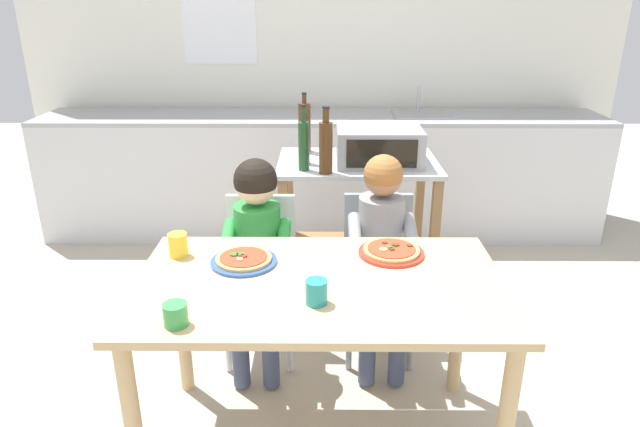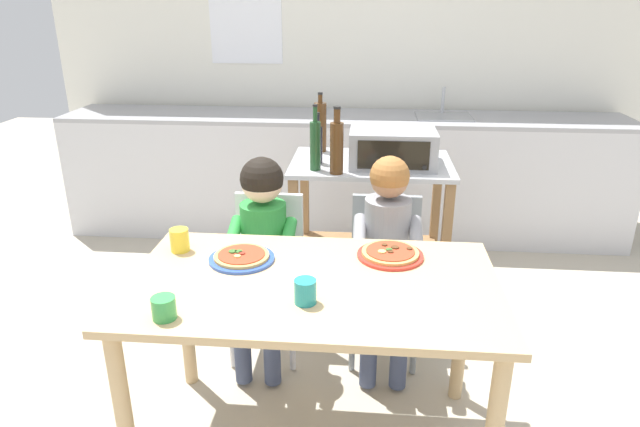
# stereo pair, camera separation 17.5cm
# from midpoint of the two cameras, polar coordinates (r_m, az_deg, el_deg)

# --- Properties ---
(ground_plane) EXTENTS (10.50, 10.50, 0.00)m
(ground_plane) POSITION_cam_midpoint_polar(r_m,az_deg,el_deg) (3.35, -1.43, -9.85)
(ground_plane) COLOR #B7AD99
(back_wall_tiled) EXTENTS (4.64, 0.14, 2.70)m
(back_wall_tiled) POSITION_cam_midpoint_polar(r_m,az_deg,el_deg) (4.52, -0.98, 16.44)
(back_wall_tiled) COLOR white
(back_wall_tiled) RESTS_ON ground
(kitchen_counter) EXTENTS (4.18, 0.60, 1.12)m
(kitchen_counter) POSITION_cam_midpoint_polar(r_m,az_deg,el_deg) (4.29, -0.99, 4.02)
(kitchen_counter) COLOR silver
(kitchen_counter) RESTS_ON ground
(kitchen_island_cart) EXTENTS (0.90, 0.60, 0.87)m
(kitchen_island_cart) POSITION_cam_midpoint_polar(r_m,az_deg,el_deg) (3.25, 2.25, 0.44)
(kitchen_island_cart) COLOR #B7BABF
(kitchen_island_cart) RESTS_ON ground
(toaster_oven) EXTENTS (0.47, 0.39, 0.20)m
(toaster_oven) POSITION_cam_midpoint_polar(r_m,az_deg,el_deg) (3.11, 4.43, 7.01)
(toaster_oven) COLOR #999BA0
(toaster_oven) RESTS_ON kitchen_island_cart
(bottle_brown_beer) EXTENTS (0.05, 0.05, 0.28)m
(bottle_brown_beer) POSITION_cam_midpoint_polar(r_m,az_deg,el_deg) (3.09, -3.21, 7.13)
(bottle_brown_beer) COLOR black
(bottle_brown_beer) RESTS_ON kitchen_island_cart
(bottle_slim_sauce) EXTENTS (0.07, 0.07, 0.35)m
(bottle_slim_sauce) POSITION_cam_midpoint_polar(r_m,az_deg,el_deg) (3.33, -3.13, 8.88)
(bottle_slim_sauce) COLOR #4C2D14
(bottle_slim_sauce) RESTS_ON kitchen_island_cart
(bottle_dark_olive_oil) EXTENTS (0.06, 0.06, 0.35)m
(bottle_dark_olive_oil) POSITION_cam_midpoint_polar(r_m,az_deg,el_deg) (2.95, -3.40, 7.05)
(bottle_dark_olive_oil) COLOR #1E4723
(bottle_dark_olive_oil) RESTS_ON kitchen_island_cart
(bottle_squat_spirits) EXTENTS (0.07, 0.07, 0.35)m
(bottle_squat_spirits) POSITION_cam_midpoint_polar(r_m,az_deg,el_deg) (2.89, -1.14, 6.94)
(bottle_squat_spirits) COLOR #4C2D14
(bottle_squat_spirits) RESTS_ON kitchen_island_cart
(dining_table) EXTENTS (1.38, 0.80, 0.76)m
(dining_table) POSITION_cam_midpoint_polar(r_m,az_deg,el_deg) (2.12, -2.45, -9.48)
(dining_table) COLOR tan
(dining_table) RESTS_ON ground
(dining_chair_left) EXTENTS (0.36, 0.36, 0.81)m
(dining_chair_left) POSITION_cam_midpoint_polar(r_m,az_deg,el_deg) (2.82, -7.88, -5.34)
(dining_chair_left) COLOR silver
(dining_chair_left) RESTS_ON ground
(dining_chair_right) EXTENTS (0.36, 0.36, 0.81)m
(dining_chair_right) POSITION_cam_midpoint_polar(r_m,az_deg,el_deg) (2.81, 4.21, -5.20)
(dining_chair_right) COLOR gray
(dining_chair_right) RESTS_ON ground
(child_in_green_shirt) EXTENTS (0.32, 0.42, 1.03)m
(child_in_green_shirt) POSITION_cam_midpoint_polar(r_m,az_deg,el_deg) (2.63, -8.45, -2.58)
(child_in_green_shirt) COLOR #424C6B
(child_in_green_shirt) RESTS_ON ground
(child_in_grey_shirt) EXTENTS (0.32, 0.42, 1.04)m
(child_in_grey_shirt) POSITION_cam_midpoint_polar(r_m,az_deg,el_deg) (2.63, 4.49, -2.70)
(child_in_grey_shirt) COLOR #424C6B
(child_in_grey_shirt) RESTS_ON ground
(pizza_plate_blue_rimmed) EXTENTS (0.26, 0.26, 0.03)m
(pizza_plate_blue_rimmed) POSITION_cam_midpoint_polar(r_m,az_deg,el_deg) (2.22, -10.09, -4.77)
(pizza_plate_blue_rimmed) COLOR #3356B7
(pizza_plate_blue_rimmed) RESTS_ON dining_table
(pizza_plate_red_rimmed) EXTENTS (0.27, 0.27, 0.03)m
(pizza_plate_red_rimmed) POSITION_cam_midpoint_polar(r_m,az_deg,el_deg) (2.27, 5.14, -3.93)
(pizza_plate_red_rimmed) COLOR red
(pizza_plate_red_rimmed) RESTS_ON dining_table
(drinking_cup_green) EXTENTS (0.08, 0.08, 0.08)m
(drinking_cup_green) POSITION_cam_midpoint_polar(r_m,az_deg,el_deg) (1.87, -17.27, -9.93)
(drinking_cup_green) COLOR green
(drinking_cup_green) RESTS_ON dining_table
(drinking_cup_teal) EXTENTS (0.08, 0.08, 0.09)m
(drinking_cup_teal) POSITION_cam_midpoint_polar(r_m,az_deg,el_deg) (1.90, -3.03, -8.09)
(drinking_cup_teal) COLOR teal
(drinking_cup_teal) RESTS_ON dining_table
(drinking_cup_yellow) EXTENTS (0.08, 0.08, 0.10)m
(drinking_cup_yellow) POSITION_cam_midpoint_polar(r_m,az_deg,el_deg) (2.33, -16.47, -3.14)
(drinking_cup_yellow) COLOR yellow
(drinking_cup_yellow) RESTS_ON dining_table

